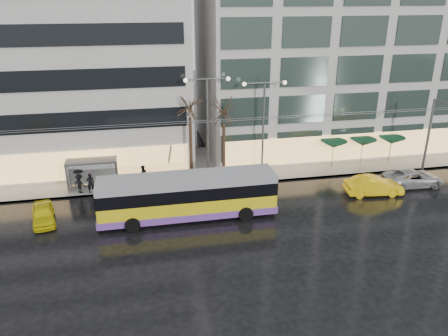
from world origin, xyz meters
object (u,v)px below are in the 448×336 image
object	(u,v)px
street_lamp_near	(208,115)
taxi_a	(43,214)
trolleybus	(188,198)
bus_shelter	(87,167)

from	to	relation	value
street_lamp_near	taxi_a	size ratio (longest dim) A/B	2.32
trolleybus	bus_shelter	distance (m)	10.30
street_lamp_near	taxi_a	distance (m)	15.27
taxi_a	street_lamp_near	bearing A→B (deg)	11.25
street_lamp_near	taxi_a	world-z (taller)	street_lamp_near
bus_shelter	street_lamp_near	distance (m)	11.14
taxi_a	bus_shelter	bearing A→B (deg)	51.19
trolleybus	bus_shelter	world-z (taller)	trolleybus
trolleybus	street_lamp_near	distance (m)	8.58
bus_shelter	taxi_a	world-z (taller)	bus_shelter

